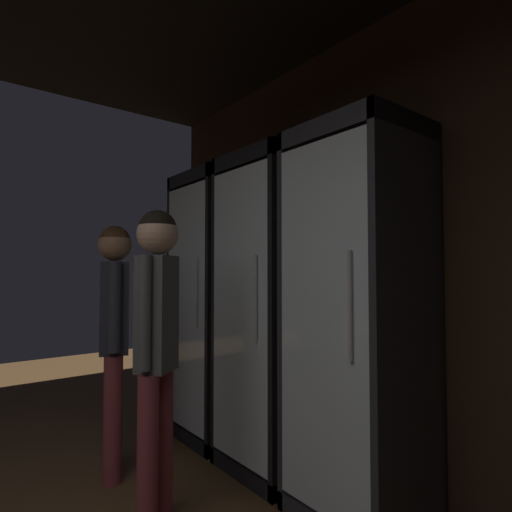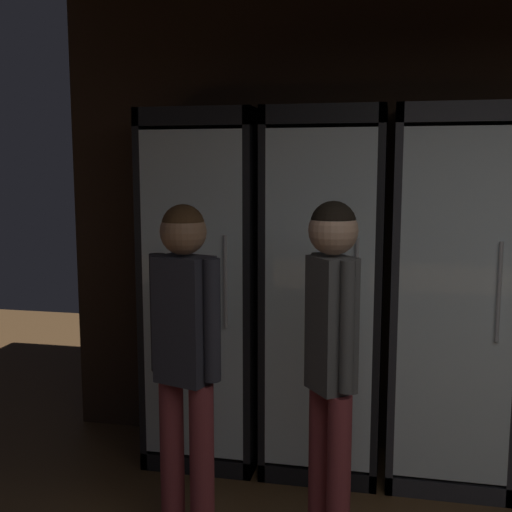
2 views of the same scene
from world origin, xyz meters
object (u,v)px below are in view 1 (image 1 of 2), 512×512
at_px(cooler_center, 363,324).
at_px(shopper_far, 157,329).
at_px(cooler_left, 278,313).
at_px(shopper_near, 114,323).
at_px(cooler_far_left, 221,306).

relative_size(cooler_center, shopper_far, 1.29).
distance_m(cooler_left, shopper_near, 1.06).
bearing_deg(cooler_far_left, cooler_left, 0.23).
height_order(shopper_near, shopper_far, shopper_far).
relative_size(cooler_left, shopper_near, 1.30).
distance_m(cooler_far_left, cooler_center, 1.39).
bearing_deg(cooler_left, shopper_far, -82.46).
distance_m(cooler_left, shopper_far, 0.93).
bearing_deg(cooler_far_left, shopper_far, -48.36).
height_order(cooler_left, cooler_center, same).
bearing_deg(cooler_center, cooler_far_left, -179.88).
height_order(cooler_far_left, cooler_left, same).
bearing_deg(shopper_far, cooler_far_left, 131.64).
xyz_separation_m(cooler_left, shopper_near, (-0.54, -0.91, -0.05)).
xyz_separation_m(cooler_center, shopper_near, (-1.23, -0.91, -0.05)).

